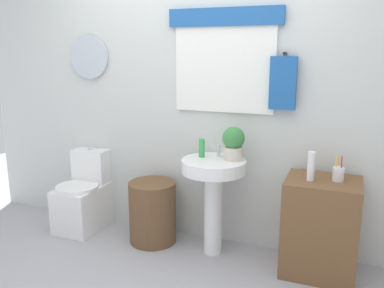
% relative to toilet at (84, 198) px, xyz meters
% --- Properties ---
extents(back_wall, '(4.40, 0.18, 2.60)m').
position_rel_toilet_xyz_m(back_wall, '(1.05, 0.27, 1.02)').
color(back_wall, silver).
rests_on(back_wall, ground_plane).
extents(toilet, '(0.38, 0.51, 0.74)m').
position_rel_toilet_xyz_m(toilet, '(0.00, 0.00, 0.00)').
color(toilet, white).
rests_on(toilet, ground_plane).
extents(laundry_hamper, '(0.40, 0.40, 0.54)m').
position_rel_toilet_xyz_m(laundry_hamper, '(0.73, -0.03, -0.02)').
color(laundry_hamper, brown).
rests_on(laundry_hamper, ground_plane).
extents(pedestal_sink, '(0.51, 0.51, 0.79)m').
position_rel_toilet_xyz_m(pedestal_sink, '(1.29, -0.03, 0.31)').
color(pedestal_sink, white).
rests_on(pedestal_sink, ground_plane).
extents(faucet, '(0.03, 0.03, 0.10)m').
position_rel_toilet_xyz_m(faucet, '(1.29, 0.09, 0.56)').
color(faucet, silver).
rests_on(faucet, pedestal_sink).
extents(wooden_cabinet, '(0.53, 0.44, 0.73)m').
position_rel_toilet_xyz_m(wooden_cabinet, '(2.12, -0.03, 0.08)').
color(wooden_cabinet, brown).
rests_on(wooden_cabinet, ground_plane).
extents(soap_bottle, '(0.05, 0.05, 0.15)m').
position_rel_toilet_xyz_m(soap_bottle, '(1.17, 0.02, 0.58)').
color(soap_bottle, green).
rests_on(soap_bottle, pedestal_sink).
extents(potted_plant, '(0.18, 0.18, 0.26)m').
position_rel_toilet_xyz_m(potted_plant, '(1.43, 0.03, 0.65)').
color(potted_plant, beige).
rests_on(potted_plant, pedestal_sink).
extents(lotion_bottle, '(0.05, 0.05, 0.21)m').
position_rel_toilet_xyz_m(lotion_bottle, '(2.03, -0.07, 0.55)').
color(lotion_bottle, white).
rests_on(lotion_bottle, wooden_cabinet).
extents(toothbrush_cup, '(0.08, 0.08, 0.19)m').
position_rel_toilet_xyz_m(toothbrush_cup, '(2.21, -0.01, 0.49)').
color(toothbrush_cup, silver).
rests_on(toothbrush_cup, wooden_cabinet).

